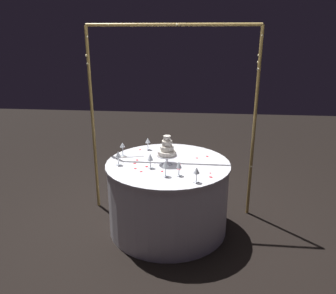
% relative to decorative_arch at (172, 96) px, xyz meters
% --- Properties ---
extents(ground_plane, '(12.00, 12.00, 0.00)m').
position_rel_decorative_arch_xyz_m(ground_plane, '(0.00, -0.43, -1.45)').
color(ground_plane, black).
extents(decorative_arch, '(1.95, 0.06, 2.24)m').
position_rel_decorative_arch_xyz_m(decorative_arch, '(0.00, 0.00, 0.00)').
color(decorative_arch, olive).
rests_on(decorative_arch, ground).
extents(main_table, '(1.35, 1.35, 0.80)m').
position_rel_decorative_arch_xyz_m(main_table, '(0.00, -0.43, -1.05)').
color(main_table, white).
rests_on(main_table, ground).
extents(tiered_cake, '(0.22, 0.22, 0.32)m').
position_rel_decorative_arch_xyz_m(tiered_cake, '(-0.01, -0.47, -0.49)').
color(tiered_cake, silver).
rests_on(tiered_cake, main_table).
extents(wine_glass_0, '(0.06, 0.06, 0.15)m').
position_rel_decorative_arch_xyz_m(wine_glass_0, '(0.14, -0.76, -0.55)').
color(wine_glass_0, silver).
rests_on(wine_glass_0, main_table).
extents(wine_glass_1, '(0.06, 0.06, 0.16)m').
position_rel_decorative_arch_xyz_m(wine_glass_1, '(-0.54, -0.25, -0.53)').
color(wine_glass_1, silver).
rests_on(wine_glass_1, main_table).
extents(wine_glass_2, '(0.07, 0.07, 0.16)m').
position_rel_decorative_arch_xyz_m(wine_glass_2, '(0.01, -0.78, -0.53)').
color(wine_glass_2, silver).
rests_on(wine_glass_2, main_table).
extents(wine_glass_3, '(0.06, 0.06, 0.15)m').
position_rel_decorative_arch_xyz_m(wine_glass_3, '(-0.29, -0.01, -0.55)').
color(wine_glass_3, silver).
rests_on(wine_glass_3, main_table).
extents(wine_glass_4, '(0.06, 0.06, 0.16)m').
position_rel_decorative_arch_xyz_m(wine_glass_4, '(-0.17, -0.59, -0.54)').
color(wine_glass_4, silver).
rests_on(wine_glass_4, main_table).
extents(wine_glass_5, '(0.06, 0.06, 0.16)m').
position_rel_decorative_arch_xyz_m(wine_glass_5, '(-0.52, -0.54, -0.54)').
color(wine_glass_5, silver).
rests_on(wine_glass_5, main_table).
extents(wine_glass_6, '(0.06, 0.06, 0.15)m').
position_rel_decorative_arch_xyz_m(wine_glass_6, '(0.32, -0.90, -0.54)').
color(wine_glass_6, silver).
rests_on(wine_glass_6, main_table).
extents(cake_knife, '(0.29, 0.11, 0.01)m').
position_rel_decorative_arch_xyz_m(cake_knife, '(-0.45, -0.29, -0.65)').
color(cake_knife, silver).
rests_on(cake_knife, main_table).
extents(rose_petal_0, '(0.04, 0.05, 0.00)m').
position_rel_decorative_arch_xyz_m(rose_petal_0, '(0.43, -0.18, -0.65)').
color(rose_petal_0, red).
rests_on(rose_petal_0, main_table).
extents(rose_petal_1, '(0.03, 0.04, 0.00)m').
position_rel_decorative_arch_xyz_m(rose_petal_1, '(-0.03, -0.67, -0.65)').
color(rose_petal_1, red).
rests_on(rose_petal_1, main_table).
extents(rose_petal_2, '(0.05, 0.04, 0.00)m').
position_rel_decorative_arch_xyz_m(rose_petal_2, '(0.46, -0.77, -0.65)').
color(rose_petal_2, red).
rests_on(rose_petal_2, main_table).
extents(rose_petal_3, '(0.04, 0.03, 0.00)m').
position_rel_decorative_arch_xyz_m(rose_petal_3, '(-0.32, -0.63, -0.65)').
color(rose_petal_3, red).
rests_on(rose_petal_3, main_table).
extents(rose_petal_4, '(0.03, 0.03, 0.00)m').
position_rel_decorative_arch_xyz_m(rose_petal_4, '(0.13, -0.60, -0.65)').
color(rose_petal_4, red).
rests_on(rose_petal_4, main_table).
extents(rose_petal_5, '(0.04, 0.04, 0.00)m').
position_rel_decorative_arch_xyz_m(rose_petal_5, '(0.13, -0.46, -0.65)').
color(rose_petal_5, red).
rests_on(rose_petal_5, main_table).
extents(rose_petal_6, '(0.03, 0.04, 0.00)m').
position_rel_decorative_arch_xyz_m(rose_petal_6, '(0.07, -0.20, -0.65)').
color(rose_petal_6, red).
rests_on(rose_petal_6, main_table).
extents(rose_petal_7, '(0.03, 0.04, 0.00)m').
position_rel_decorative_arch_xyz_m(rose_petal_7, '(-0.38, -0.03, -0.65)').
color(rose_petal_7, red).
rests_on(rose_petal_7, main_table).
extents(rose_petal_8, '(0.04, 0.03, 0.00)m').
position_rel_decorative_arch_xyz_m(rose_petal_8, '(0.31, -0.25, -0.65)').
color(rose_petal_8, red).
rests_on(rose_petal_8, main_table).
extents(rose_petal_9, '(0.04, 0.04, 0.00)m').
position_rel_decorative_arch_xyz_m(rose_petal_9, '(-0.35, -0.48, -0.65)').
color(rose_petal_9, red).
rests_on(rose_petal_9, main_table).
extents(rose_petal_10, '(0.03, 0.04, 0.00)m').
position_rel_decorative_arch_xyz_m(rose_petal_10, '(-0.21, -0.56, -0.65)').
color(rose_petal_10, red).
rests_on(rose_petal_10, main_table).
extents(rose_petal_11, '(0.04, 0.04, 0.00)m').
position_rel_decorative_arch_xyz_m(rose_petal_11, '(-0.25, -0.70, -0.65)').
color(rose_petal_11, red).
rests_on(rose_petal_11, main_table).
extents(rose_petal_12, '(0.03, 0.03, 0.00)m').
position_rel_decorative_arch_xyz_m(rose_petal_12, '(0.45, -0.67, -0.65)').
color(rose_petal_12, red).
rests_on(rose_petal_12, main_table).
extents(rose_petal_13, '(0.02, 0.03, 0.00)m').
position_rel_decorative_arch_xyz_m(rose_petal_13, '(0.05, -0.02, -0.65)').
color(rose_petal_13, red).
rests_on(rose_petal_13, main_table).
extents(rose_petal_14, '(0.03, 0.03, 0.00)m').
position_rel_decorative_arch_xyz_m(rose_petal_14, '(0.32, -0.70, -0.65)').
color(rose_petal_14, red).
rests_on(rose_petal_14, main_table).
extents(rose_petal_15, '(0.05, 0.04, 0.00)m').
position_rel_decorative_arch_xyz_m(rose_petal_15, '(-0.35, -0.38, -0.65)').
color(rose_petal_15, red).
rests_on(rose_petal_15, main_table).
extents(rose_petal_16, '(0.04, 0.04, 0.00)m').
position_rel_decorative_arch_xyz_m(rose_petal_16, '(0.12, -0.59, -0.65)').
color(rose_petal_16, red).
rests_on(rose_petal_16, main_table).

